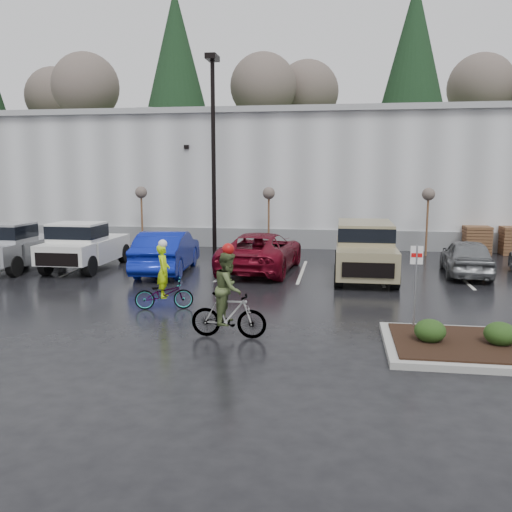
# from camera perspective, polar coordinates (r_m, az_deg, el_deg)

# --- Properties ---
(ground) EXTENTS (120.00, 120.00, 0.00)m
(ground) POSITION_cam_1_polar(r_m,az_deg,el_deg) (13.96, 0.53, -7.60)
(ground) COLOR black
(ground) RESTS_ON ground
(warehouse) EXTENTS (60.50, 15.50, 7.20)m
(warehouse) POSITION_cam_1_polar(r_m,az_deg,el_deg) (35.29, 5.71, 8.39)
(warehouse) COLOR #A4A6A8
(warehouse) RESTS_ON ground
(wooded_ridge) EXTENTS (80.00, 25.00, 6.00)m
(wooded_ridge) POSITION_cam_1_polar(r_m,az_deg,el_deg) (58.29, 6.94, 7.95)
(wooded_ridge) COLOR #233717
(wooded_ridge) RESTS_ON ground
(lamppost) EXTENTS (0.50, 1.00, 9.22)m
(lamppost) POSITION_cam_1_polar(r_m,az_deg,el_deg) (25.98, -4.52, 12.71)
(lamppost) COLOR black
(lamppost) RESTS_ON ground
(sapling_west) EXTENTS (0.60, 0.60, 3.20)m
(sapling_west) POSITION_cam_1_polar(r_m,az_deg,el_deg) (28.08, -11.99, 6.22)
(sapling_west) COLOR brown
(sapling_west) RESTS_ON ground
(sapling_mid) EXTENTS (0.60, 0.60, 3.20)m
(sapling_mid) POSITION_cam_1_polar(r_m,az_deg,el_deg) (26.50, 1.36, 6.26)
(sapling_mid) COLOR brown
(sapling_mid) RESTS_ON ground
(sapling_east) EXTENTS (0.60, 0.60, 3.20)m
(sapling_east) POSITION_cam_1_polar(r_m,az_deg,el_deg) (26.59, 17.68, 5.85)
(sapling_east) COLOR brown
(sapling_east) RESTS_ON ground
(pallet_stack_a) EXTENTS (1.20, 1.20, 1.35)m
(pallet_stack_a) POSITION_cam_1_polar(r_m,az_deg,el_deg) (28.23, 22.20, 1.58)
(pallet_stack_a) COLOR brown
(pallet_stack_a) RESTS_ON ground
(shrub_a) EXTENTS (0.70, 0.70, 0.52)m
(shrub_a) POSITION_cam_1_polar(r_m,az_deg,el_deg) (12.93, 17.85, -7.50)
(shrub_a) COLOR #1A3412
(shrub_a) RESTS_ON curb_island
(shrub_b) EXTENTS (0.70, 0.70, 0.52)m
(shrub_b) POSITION_cam_1_polar(r_m,az_deg,el_deg) (13.25, 24.32, -7.47)
(shrub_b) COLOR #1A3412
(shrub_b) RESTS_ON curb_island
(fire_lane_sign) EXTENTS (0.30, 0.05, 2.20)m
(fire_lane_sign) POSITION_cam_1_polar(r_m,az_deg,el_deg) (13.82, 16.46, -2.15)
(fire_lane_sign) COLOR gray
(fire_lane_sign) RESTS_ON ground
(pickup_silver) EXTENTS (2.10, 5.20, 1.96)m
(pickup_silver) POSITION_cam_1_polar(r_m,az_deg,el_deg) (24.33, -23.68, 1.13)
(pickup_silver) COLOR #B0B2B8
(pickup_silver) RESTS_ON ground
(pickup_white) EXTENTS (2.10, 5.20, 1.96)m
(pickup_white) POSITION_cam_1_polar(r_m,az_deg,el_deg) (23.42, -17.24, 1.20)
(pickup_white) COLOR silver
(pickup_white) RESTS_ON ground
(car_blue) EXTENTS (2.18, 5.15, 1.65)m
(car_blue) POSITION_cam_1_polar(r_m,az_deg,el_deg) (21.67, -9.37, 0.48)
(car_blue) COLOR #0E1D9B
(car_blue) RESTS_ON ground
(car_red) EXTENTS (3.04, 5.81, 1.56)m
(car_red) POSITION_cam_1_polar(r_m,az_deg,el_deg) (21.64, 0.56, 0.47)
(car_red) COLOR maroon
(car_red) RESTS_ON ground
(suv_tan) EXTENTS (2.20, 5.10, 2.06)m
(suv_tan) POSITION_cam_1_polar(r_m,az_deg,el_deg) (20.59, 11.39, 0.55)
(suv_tan) COLOR gray
(suv_tan) RESTS_ON ground
(car_grey) EXTENTS (2.01, 4.28, 1.42)m
(car_grey) POSITION_cam_1_polar(r_m,az_deg,el_deg) (22.28, 21.29, -0.09)
(car_grey) COLOR slate
(car_grey) RESTS_ON ground
(cyclist_hivis) EXTENTS (1.77, 0.99, 2.04)m
(cyclist_hivis) POSITION_cam_1_polar(r_m,az_deg,el_deg) (15.92, -9.67, -3.27)
(cyclist_hivis) COLOR #3F3F44
(cyclist_hivis) RESTS_ON ground
(cyclist_olive) EXTENTS (1.78, 0.85, 2.30)m
(cyclist_olive) POSITION_cam_1_polar(r_m,az_deg,el_deg) (13.01, -2.91, -5.02)
(cyclist_olive) COLOR #3F3F44
(cyclist_olive) RESTS_ON ground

